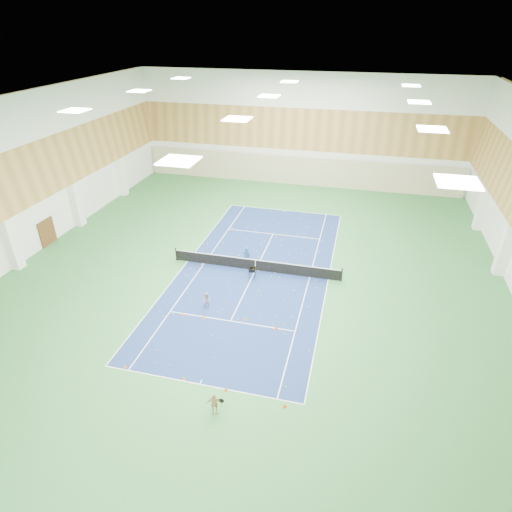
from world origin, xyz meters
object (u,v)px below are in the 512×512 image
at_px(tennis_net, 255,264).
at_px(child_apron, 214,404).
at_px(coach, 246,256).
at_px(child_court, 207,300).
at_px(ball_cart, 252,273).

relative_size(tennis_net, child_apron, 10.38).
xyz_separation_m(coach, child_apron, (2.21, -14.02, -0.16)).
bearing_deg(coach, child_court, 72.08).
bearing_deg(child_apron, tennis_net, 80.49).
height_order(tennis_net, child_apron, child_apron).
height_order(tennis_net, ball_cart, tennis_net).
bearing_deg(ball_cart, coach, 110.52).
height_order(child_apron, ball_cart, child_apron).
bearing_deg(child_apron, coach, 83.71).
height_order(coach, ball_cart, coach).
relative_size(coach, child_court, 1.37).
bearing_deg(child_court, ball_cart, 54.94).
bearing_deg(tennis_net, coach, 145.16).
xyz_separation_m(tennis_net, child_apron, (1.34, -13.42, 0.07)).
bearing_deg(coach, ball_cart, 110.15).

